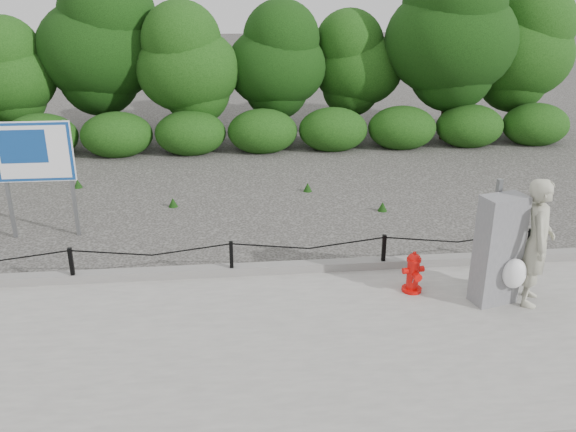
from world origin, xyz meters
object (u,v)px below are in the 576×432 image
(fire_hydrant, at_px, (413,273))
(pedestrian, at_px, (535,244))
(advertising_sign, at_px, (34,157))
(utility_cabinet, at_px, (498,250))

(fire_hydrant, distance_m, pedestrian, 1.80)
(pedestrian, xyz_separation_m, advertising_sign, (-7.84, 3.42, 0.55))
(fire_hydrant, height_order, pedestrian, pedestrian)
(pedestrian, bearing_deg, advertising_sign, 90.98)
(fire_hydrant, distance_m, advertising_sign, 6.98)
(pedestrian, relative_size, advertising_sign, 0.86)
(fire_hydrant, relative_size, advertising_sign, 0.30)
(pedestrian, height_order, advertising_sign, advertising_sign)
(advertising_sign, bearing_deg, utility_cabinet, -24.10)
(utility_cabinet, bearing_deg, pedestrian, -23.35)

